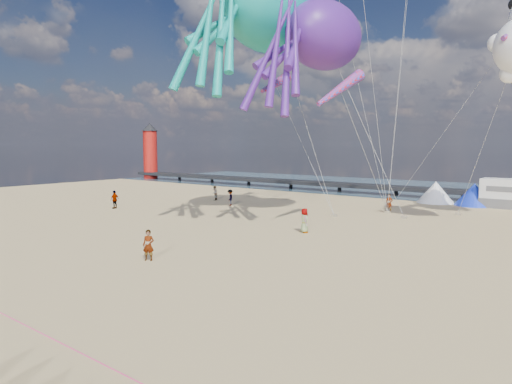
{
  "coord_description": "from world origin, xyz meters",
  "views": [
    {
      "loc": [
        13.13,
        -12.45,
        6.54
      ],
      "look_at": [
        -1.15,
        6.0,
        4.09
      ],
      "focal_mm": 32.0,
      "sensor_mm": 36.0,
      "label": 1
    }
  ],
  "objects_px": {
    "beachgoer_3": "(115,200)",
    "windsock_right": "(340,89)",
    "sandbag_e": "(387,212)",
    "beachgoer_1": "(215,193)",
    "windsock_left": "(275,84)",
    "tent_white": "(436,192)",
    "kite_octopus_teal": "(271,11)",
    "sandbag_b": "(404,217)",
    "beachgoer_2": "(230,198)",
    "beachgoer_5": "(389,203)",
    "tent_blue": "(474,194)",
    "beachgoer_0": "(304,221)",
    "kite_octopus_purple": "(324,36)",
    "lighthouse": "(150,155)",
    "sandbag_a": "(334,215)",
    "standing_person": "(148,245)"
  },
  "relations": [
    {
      "from": "beachgoer_5",
      "to": "tent_blue",
      "type": "bearing_deg",
      "value": 45.73
    },
    {
      "from": "beachgoer_0",
      "to": "windsock_left",
      "type": "bearing_deg",
      "value": 1.06
    },
    {
      "from": "beachgoer_0",
      "to": "beachgoer_1",
      "type": "bearing_deg",
      "value": 17.74
    },
    {
      "from": "beachgoer_2",
      "to": "lighthouse",
      "type": "bearing_deg",
      "value": -150.56
    },
    {
      "from": "beachgoer_2",
      "to": "windsock_left",
      "type": "bearing_deg",
      "value": 85.87
    },
    {
      "from": "beachgoer_0",
      "to": "sandbag_b",
      "type": "relative_size",
      "value": 3.63
    },
    {
      "from": "beachgoer_3",
      "to": "windsock_left",
      "type": "bearing_deg",
      "value": 123.25
    },
    {
      "from": "sandbag_b",
      "to": "windsock_right",
      "type": "height_order",
      "value": "windsock_right"
    },
    {
      "from": "windsock_left",
      "to": "windsock_right",
      "type": "height_order",
      "value": "windsock_left"
    },
    {
      "from": "standing_person",
      "to": "kite_octopus_teal",
      "type": "bearing_deg",
      "value": 68.11
    },
    {
      "from": "beachgoer_2",
      "to": "sandbag_b",
      "type": "bearing_deg",
      "value": 67.3
    },
    {
      "from": "sandbag_a",
      "to": "beachgoer_5",
      "type": "bearing_deg",
      "value": 61.25
    },
    {
      "from": "tent_blue",
      "to": "standing_person",
      "type": "relative_size",
      "value": 2.27
    },
    {
      "from": "beachgoer_3",
      "to": "windsock_right",
      "type": "relative_size",
      "value": 0.35
    },
    {
      "from": "beachgoer_1",
      "to": "tent_white",
      "type": "bearing_deg",
      "value": 100.63
    },
    {
      "from": "windsock_left",
      "to": "windsock_right",
      "type": "relative_size",
      "value": 1.15
    },
    {
      "from": "sandbag_e",
      "to": "beachgoer_2",
      "type": "bearing_deg",
      "value": -161.28
    },
    {
      "from": "sandbag_b",
      "to": "beachgoer_5",
      "type": "bearing_deg",
      "value": 132.74
    },
    {
      "from": "tent_white",
      "to": "beachgoer_3",
      "type": "xyz_separation_m",
      "value": [
        -24.41,
        -24.86,
        -0.27
      ]
    },
    {
      "from": "tent_white",
      "to": "kite_octopus_teal",
      "type": "xyz_separation_m",
      "value": [
        -7.59,
        -21.09,
        16.24
      ]
    },
    {
      "from": "windsock_left",
      "to": "windsock_right",
      "type": "distance_m",
      "value": 14.15
    },
    {
      "from": "lighthouse",
      "to": "sandbag_a",
      "type": "distance_m",
      "value": 53.74
    },
    {
      "from": "lighthouse",
      "to": "sandbag_a",
      "type": "height_order",
      "value": "lighthouse"
    },
    {
      "from": "windsock_right",
      "to": "kite_octopus_teal",
      "type": "bearing_deg",
      "value": -173.78
    },
    {
      "from": "standing_person",
      "to": "beachgoer_5",
      "type": "height_order",
      "value": "beachgoer_5"
    },
    {
      "from": "beachgoer_0",
      "to": "beachgoer_2",
      "type": "bearing_deg",
      "value": 17.62
    },
    {
      "from": "tent_white",
      "to": "sandbag_b",
      "type": "bearing_deg",
      "value": -84.99
    },
    {
      "from": "tent_white",
      "to": "lighthouse",
      "type": "bearing_deg",
      "value": 175.76
    },
    {
      "from": "beachgoer_0",
      "to": "windsock_right",
      "type": "relative_size",
      "value": 0.34
    },
    {
      "from": "beachgoer_5",
      "to": "beachgoer_1",
      "type": "bearing_deg",
      "value": 171.56
    },
    {
      "from": "kite_octopus_purple",
      "to": "lighthouse",
      "type": "bearing_deg",
      "value": 155.39
    },
    {
      "from": "kite_octopus_teal",
      "to": "sandbag_e",
      "type": "bearing_deg",
      "value": 57.81
    },
    {
      "from": "tent_white",
      "to": "windsock_right",
      "type": "relative_size",
      "value": 0.76
    },
    {
      "from": "beachgoer_0",
      "to": "beachgoer_3",
      "type": "height_order",
      "value": "beachgoer_3"
    },
    {
      "from": "beachgoer_2",
      "to": "beachgoer_0",
      "type": "bearing_deg",
      "value": 28.47
    },
    {
      "from": "sandbag_e",
      "to": "beachgoer_1",
      "type": "bearing_deg",
      "value": -172.32
    },
    {
      "from": "beachgoer_2",
      "to": "beachgoer_5",
      "type": "bearing_deg",
      "value": 77.86
    },
    {
      "from": "lighthouse",
      "to": "beachgoer_2",
      "type": "bearing_deg",
      "value": -28.15
    },
    {
      "from": "lighthouse",
      "to": "windsock_left",
      "type": "relative_size",
      "value": 1.48
    },
    {
      "from": "beachgoer_3",
      "to": "kite_octopus_purple",
      "type": "distance_m",
      "value": 25.81
    },
    {
      "from": "sandbag_e",
      "to": "beachgoer_3",
      "type": "bearing_deg",
      "value": -148.88
    },
    {
      "from": "sandbag_e",
      "to": "kite_octopus_teal",
      "type": "height_order",
      "value": "kite_octopus_teal"
    },
    {
      "from": "tent_white",
      "to": "sandbag_a",
      "type": "distance_m",
      "value": 16.45
    },
    {
      "from": "tent_white",
      "to": "beachgoer_2",
      "type": "height_order",
      "value": "tent_white"
    },
    {
      "from": "sandbag_e",
      "to": "beachgoer_0",
      "type": "bearing_deg",
      "value": -95.21
    },
    {
      "from": "beachgoer_2",
      "to": "windsock_left",
      "type": "xyz_separation_m",
      "value": [
        4.21,
        2.27,
        11.79
      ]
    },
    {
      "from": "beachgoer_1",
      "to": "beachgoer_2",
      "type": "bearing_deg",
      "value": 39.3
    },
    {
      "from": "standing_person",
      "to": "sandbag_b",
      "type": "xyz_separation_m",
      "value": [
        6.2,
        23.23,
        -0.77
      ]
    },
    {
      "from": "beachgoer_2",
      "to": "kite_octopus_purple",
      "type": "relative_size",
      "value": 0.14
    },
    {
      "from": "tent_blue",
      "to": "windsock_right",
      "type": "distance_m",
      "value": 24.19
    }
  ]
}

